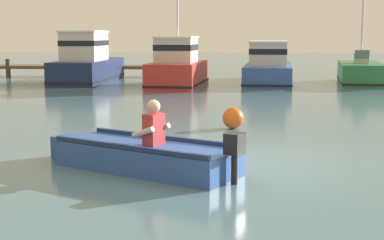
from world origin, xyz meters
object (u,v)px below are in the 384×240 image
Objects in this scene: moored_boat_red at (178,68)px; moored_boat_blue at (268,67)px; mooring_buoy at (233,118)px; rowboat_with_person at (143,155)px; moored_boat_navy at (87,63)px; moored_boat_green at (360,74)px.

moored_boat_red is 0.73× the size of moored_boat_blue.
moored_boat_blue is 13.25× the size of mooring_buoy.
rowboat_with_person is 4.59m from mooring_buoy.
moored_boat_navy is at bearing 105.95° from rowboat_with_person.
rowboat_with_person is 0.70× the size of moored_boat_red.
moored_boat_navy is 0.92× the size of moored_boat_blue.
moored_boat_blue is at bearing 81.71° from mooring_buoy.
moored_boat_navy is 1.19× the size of moored_boat_green.
rowboat_with_person is at bearing -110.09° from mooring_buoy.
moored_boat_navy is at bearing 153.49° from moored_boat_red.
moored_boat_red is at bearing -26.51° from moored_boat_navy.
moored_boat_blue is (8.41, -0.09, -0.16)m from moored_boat_navy.
moored_boat_blue reaches higher than mooring_buoy.
moored_boat_navy is 8.41m from moored_boat_blue.
rowboat_with_person is 0.56× the size of moored_boat_navy.
mooring_buoy is (6.53, -13.01, -0.63)m from moored_boat_navy.
moored_boat_red reaches higher than moored_boat_navy.
moored_boat_green reaches higher than mooring_buoy.
moored_boat_green is at bearing 66.02° from rowboat_with_person.
moored_boat_navy is at bearing 179.41° from moored_boat_blue.
moored_boat_green reaches higher than moored_boat_navy.
moored_boat_green is at bearing -3.65° from moored_boat_blue.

